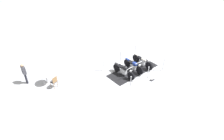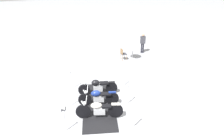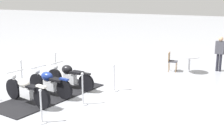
{
  "view_description": "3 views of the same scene",
  "coord_description": "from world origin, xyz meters",
  "px_view_note": "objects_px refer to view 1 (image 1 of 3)",
  "views": [
    {
      "loc": [
        10.95,
        6.62,
        8.57
      ],
      "look_at": [
        2.11,
        -0.49,
        0.95
      ],
      "focal_mm": 30.33,
      "sensor_mm": 36.0,
      "label": 1
    },
    {
      "loc": [
        -9.15,
        1.96,
        6.64
      ],
      "look_at": [
        1.97,
        -1.3,
        0.93
      ],
      "focal_mm": 34.47,
      "sensor_mm": 36.0,
      "label": 2
    },
    {
      "loc": [
        -8.97,
        -6.43,
        3.72
      ],
      "look_at": [
        2.14,
        -1.49,
        0.63
      ],
      "focal_mm": 50.39,
      "sensor_mm": 36.0,
      "label": 3
    }
  ],
  "objects_px": {
    "motorcycle_black": "(124,70)",
    "stanchion_right_rear": "(163,66)",
    "cafe_table": "(46,77)",
    "cafe_chair_near_table": "(54,81)",
    "motorcycle_navy": "(134,65)",
    "info_placard": "(152,79)",
    "bystander_person": "(24,72)",
    "motorcycle_cream": "(143,61)",
    "stanchion_left_front": "(103,67)",
    "stanchion_right_mid": "(148,75)",
    "stanchion_left_mid": "(120,59)",
    "stanchion_right_front": "(130,85)",
    "stanchion_left_rear": "(135,53)"
  },
  "relations": [
    {
      "from": "stanchion_right_rear",
      "to": "stanchion_left_mid",
      "type": "bearing_deg",
      "value": -70.27
    },
    {
      "from": "stanchion_right_rear",
      "to": "cafe_chair_near_table",
      "type": "distance_m",
      "value": 8.43
    },
    {
      "from": "cafe_table",
      "to": "cafe_chair_near_table",
      "type": "relative_size",
      "value": 0.95
    },
    {
      "from": "motorcycle_black",
      "to": "motorcycle_cream",
      "type": "xyz_separation_m",
      "value": [
        -2.07,
        0.41,
        -0.01
      ]
    },
    {
      "from": "stanchion_left_mid",
      "to": "stanchion_right_rear",
      "type": "bearing_deg",
      "value": 109.73
    },
    {
      "from": "motorcycle_cream",
      "to": "cafe_chair_near_table",
      "type": "xyz_separation_m",
      "value": [
        6.3,
        -3.38,
        0.04
      ]
    },
    {
      "from": "motorcycle_navy",
      "to": "stanchion_left_mid",
      "type": "xyz_separation_m",
      "value": [
        -0.3,
        -1.54,
        -0.13
      ]
    },
    {
      "from": "motorcycle_cream",
      "to": "info_placard",
      "type": "relative_size",
      "value": 5.38
    },
    {
      "from": "motorcycle_navy",
      "to": "stanchion_left_front",
      "type": "bearing_deg",
      "value": -129.63
    },
    {
      "from": "stanchion_right_front",
      "to": "bystander_person",
      "type": "xyz_separation_m",
      "value": [
        4.15,
        -6.33,
        0.58
      ]
    },
    {
      "from": "stanchion_left_rear",
      "to": "stanchion_left_mid",
      "type": "distance_m",
      "value": 1.83
    },
    {
      "from": "stanchion_right_front",
      "to": "motorcycle_cream",
      "type": "bearing_deg",
      "value": -163.6
    },
    {
      "from": "cafe_chair_near_table",
      "to": "motorcycle_black",
      "type": "bearing_deg",
      "value": -130.17
    },
    {
      "from": "cafe_table",
      "to": "motorcycle_navy",
      "type": "bearing_deg",
      "value": 143.22
    },
    {
      "from": "motorcycle_cream",
      "to": "stanchion_right_front",
      "type": "bearing_deg",
      "value": -59.0
    },
    {
      "from": "stanchion_right_rear",
      "to": "bystander_person",
      "type": "relative_size",
      "value": 0.66
    },
    {
      "from": "stanchion_right_rear",
      "to": "cafe_table",
      "type": "distance_m",
      "value": 8.99
    },
    {
      "from": "stanchion_right_front",
      "to": "info_placard",
      "type": "relative_size",
      "value": 2.77
    },
    {
      "from": "motorcycle_navy",
      "to": "cafe_chair_near_table",
      "type": "bearing_deg",
      "value": -109.09
    },
    {
      "from": "stanchion_left_rear",
      "to": "stanchion_right_front",
      "type": "height_order",
      "value": "stanchion_right_front"
    },
    {
      "from": "motorcycle_black",
      "to": "stanchion_left_front",
      "type": "distance_m",
      "value": 1.76
    },
    {
      "from": "bystander_person",
      "to": "motorcycle_black",
      "type": "bearing_deg",
      "value": -31.83
    },
    {
      "from": "motorcycle_navy",
      "to": "stanchion_right_front",
      "type": "height_order",
      "value": "stanchion_right_front"
    },
    {
      "from": "motorcycle_cream",
      "to": "bystander_person",
      "type": "relative_size",
      "value": 1.34
    },
    {
      "from": "stanchion_left_front",
      "to": "stanchion_right_mid",
      "type": "relative_size",
      "value": 0.89
    },
    {
      "from": "cafe_table",
      "to": "bystander_person",
      "type": "height_order",
      "value": "bystander_person"
    },
    {
      "from": "motorcycle_black",
      "to": "cafe_table",
      "type": "bearing_deg",
      "value": -123.08
    },
    {
      "from": "motorcycle_black",
      "to": "stanchion_right_rear",
      "type": "xyz_separation_m",
      "value": [
        -2.54,
        2.03,
        -0.11
      ]
    },
    {
      "from": "motorcycle_cream",
      "to": "stanchion_left_mid",
      "type": "xyz_separation_m",
      "value": [
        0.73,
        -1.74,
        -0.12
      ]
    },
    {
      "from": "stanchion_right_front",
      "to": "stanchion_right_mid",
      "type": "xyz_separation_m",
      "value": [
        -1.8,
        0.35,
        -0.04
      ]
    },
    {
      "from": "stanchion_right_mid",
      "to": "cafe_chair_near_table",
      "type": "xyz_separation_m",
      "value": [
        4.98,
        -4.65,
        0.18
      ]
    },
    {
      "from": "stanchion_right_front",
      "to": "info_placard",
      "type": "xyz_separation_m",
      "value": [
        -1.95,
        0.68,
        -0.35
      ]
    },
    {
      "from": "motorcycle_black",
      "to": "motorcycle_navy",
      "type": "bearing_deg",
      "value": 87.23
    },
    {
      "from": "motorcycle_navy",
      "to": "stanchion_left_mid",
      "type": "distance_m",
      "value": 1.57
    },
    {
      "from": "motorcycle_navy",
      "to": "stanchion_right_rear",
      "type": "bearing_deg",
      "value": 51.52
    },
    {
      "from": "stanchion_right_front",
      "to": "bystander_person",
      "type": "height_order",
      "value": "bystander_person"
    },
    {
      "from": "stanchion_left_rear",
      "to": "stanchion_right_rear",
      "type": "height_order",
      "value": "stanchion_right_rear"
    },
    {
      "from": "motorcycle_cream",
      "to": "cafe_table",
      "type": "height_order",
      "value": "motorcycle_cream"
    },
    {
      "from": "stanchion_right_rear",
      "to": "cafe_table",
      "type": "relative_size",
      "value": 1.26
    },
    {
      "from": "motorcycle_navy",
      "to": "motorcycle_cream",
      "type": "height_order",
      "value": "motorcycle_cream"
    },
    {
      "from": "stanchion_left_rear",
      "to": "stanchion_left_front",
      "type": "height_order",
      "value": "stanchion_left_front"
    },
    {
      "from": "motorcycle_black",
      "to": "stanchion_left_rear",
      "type": "distance_m",
      "value": 3.28
    },
    {
      "from": "stanchion_left_mid",
      "to": "info_placard",
      "type": "xyz_separation_m",
      "value": [
        0.44,
        3.34,
        -0.32
      ]
    },
    {
      "from": "stanchion_left_rear",
      "to": "cafe_table",
      "type": "height_order",
      "value": "stanchion_left_rear"
    },
    {
      "from": "stanchion_left_front",
      "to": "cafe_table",
      "type": "distance_m",
      "value": 4.4
    },
    {
      "from": "motorcycle_navy",
      "to": "stanchion_right_rear",
      "type": "relative_size",
      "value": 1.91
    },
    {
      "from": "stanchion_right_rear",
      "to": "info_placard",
      "type": "bearing_deg",
      "value": -0.84
    },
    {
      "from": "motorcycle_navy",
      "to": "stanchion_right_mid",
      "type": "relative_size",
      "value": 1.81
    },
    {
      "from": "stanchion_right_rear",
      "to": "info_placard",
      "type": "relative_size",
      "value": 2.65
    },
    {
      "from": "stanchion_left_mid",
      "to": "bystander_person",
      "type": "bearing_deg",
      "value": -29.35
    }
  ]
}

